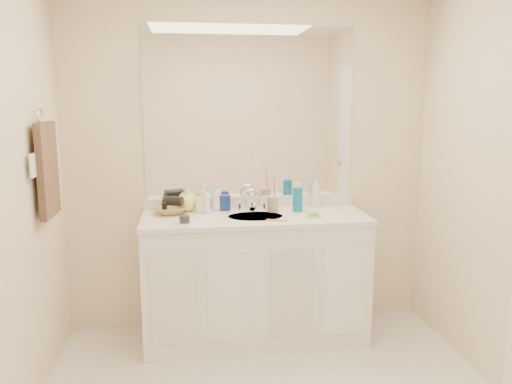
{
  "coord_description": "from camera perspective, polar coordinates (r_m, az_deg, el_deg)",
  "views": [
    {
      "loc": [
        -0.44,
        -2.23,
        1.65
      ],
      "look_at": [
        0.0,
        0.97,
        1.05
      ],
      "focal_mm": 35.0,
      "sensor_mm": 36.0,
      "label": 1
    }
  ],
  "objects": [
    {
      "name": "wall_back",
      "position": [
        3.59,
        -0.71,
        3.29
      ],
      "size": [
        2.6,
        0.02,
        2.4
      ],
      "primitive_type": "cube",
      "color": "#F6E2C1",
      "rests_on": "floor"
    },
    {
      "name": "wall_front",
      "position": [
        1.13,
        16.59,
        -13.37
      ],
      "size": [
        2.6,
        0.02,
        2.4
      ],
      "primitive_type": "cube",
      "color": "#F6E2C1",
      "rests_on": "floor"
    },
    {
      "name": "vanity_cabinet",
      "position": [
        3.51,
        -0.11,
        -9.95
      ],
      "size": [
        1.5,
        0.55,
        0.85
      ],
      "primitive_type": "cube",
      "color": "white",
      "rests_on": "floor"
    },
    {
      "name": "countertop",
      "position": [
        3.38,
        -0.12,
        -2.93
      ],
      "size": [
        1.52,
        0.57,
        0.03
      ],
      "primitive_type": "cube",
      "color": "white",
      "rests_on": "vanity_cabinet"
    },
    {
      "name": "backsplash",
      "position": [
        3.62,
        -0.67,
        -1.14
      ],
      "size": [
        1.52,
        0.03,
        0.08
      ],
      "primitive_type": "cube",
      "color": "white",
      "rests_on": "countertop"
    },
    {
      "name": "sink_basin",
      "position": [
        3.36,
        -0.07,
        -2.96
      ],
      "size": [
        0.37,
        0.37,
        0.02
      ],
      "primitive_type": "cylinder",
      "color": "silver",
      "rests_on": "countertop"
    },
    {
      "name": "faucet",
      "position": [
        3.52,
        -0.47,
        -1.23
      ],
      "size": [
        0.02,
        0.02,
        0.11
      ],
      "primitive_type": "cylinder",
      "color": "silver",
      "rests_on": "countertop"
    },
    {
      "name": "mirror",
      "position": [
        3.56,
        -0.71,
        9.04
      ],
      "size": [
        1.48,
        0.01,
        1.2
      ],
      "primitive_type": "cube",
      "color": "white",
      "rests_on": "wall_back"
    },
    {
      "name": "blue_mug",
      "position": [
        3.53,
        -3.56,
        -1.23
      ],
      "size": [
        0.1,
        0.1,
        0.11
      ],
      "primitive_type": "cylinder",
      "rotation": [
        0.0,
        0.0,
        -0.37
      ],
      "color": "navy",
      "rests_on": "countertop"
    },
    {
      "name": "tan_cup",
      "position": [
        3.48,
        1.92,
        -1.38
      ],
      "size": [
        0.08,
        0.08,
        0.11
      ],
      "primitive_type": "cylinder",
      "rotation": [
        0.0,
        0.0,
        -0.03
      ],
      "color": "tan",
      "rests_on": "countertop"
    },
    {
      "name": "toothbrush",
      "position": [
        3.47,
        2.1,
        0.19
      ],
      "size": [
        0.02,
        0.04,
        0.2
      ],
      "primitive_type": "cylinder",
      "rotation": [
        0.14,
        0.0,
        -0.2
      ],
      "color": "#FF43B7",
      "rests_on": "tan_cup"
    },
    {
      "name": "mouthwash_bottle",
      "position": [
        3.49,
        4.78,
        -0.89
      ],
      "size": [
        0.09,
        0.09,
        0.17
      ],
      "primitive_type": "cylinder",
      "rotation": [
        0.0,
        0.0,
        -0.4
      ],
      "color": "#0D749D",
      "rests_on": "countertop"
    },
    {
      "name": "clear_pump_bottle",
      "position": [
        3.64,
        6.83,
        -0.53
      ],
      "size": [
        0.07,
        0.07,
        0.16
      ],
      "primitive_type": "cylinder",
      "rotation": [
        0.0,
        0.0,
        -0.13
      ],
      "color": "white",
      "rests_on": "countertop"
    },
    {
      "name": "soap_dish",
      "position": [
        3.33,
        6.53,
        -2.84
      ],
      "size": [
        0.11,
        0.09,
        0.01
      ],
      "primitive_type": "cube",
      "rotation": [
        0.0,
        0.0,
        0.15
      ],
      "color": "silver",
      "rests_on": "countertop"
    },
    {
      "name": "green_soap",
      "position": [
        3.32,
        6.54,
        -2.53
      ],
      "size": [
        0.07,
        0.06,
        0.02
      ],
      "primitive_type": "cube",
      "rotation": [
        0.0,
        0.0,
        0.18
      ],
      "color": "#7EDA35",
      "rests_on": "soap_dish"
    },
    {
      "name": "orange_comb",
      "position": [
        3.23,
        2.36,
        -3.26
      ],
      "size": [
        0.13,
        0.08,
        0.01
      ],
      "primitive_type": "cube",
      "rotation": [
        0.0,
        0.0,
        -0.38
      ],
      "color": "orange",
      "rests_on": "countertop"
    },
    {
      "name": "dark_jar",
      "position": [
        3.2,
        -8.17,
        -3.08
      ],
      "size": [
        0.08,
        0.08,
        0.05
      ],
      "primitive_type": "cylinder",
      "rotation": [
        0.0,
        0.0,
        0.3
      ],
      "color": "#28282D",
      "rests_on": "countertop"
    },
    {
      "name": "extra_white_bottle",
      "position": [
        3.43,
        -5.64,
        -1.32
      ],
      "size": [
        0.04,
        0.04,
        0.14
      ],
      "primitive_type": "cylinder",
      "rotation": [
        0.0,
        0.0,
        -0.03
      ],
      "color": "white",
      "rests_on": "countertop"
    },
    {
      "name": "soap_bottle_white",
      "position": [
        3.53,
        -4.48,
        -0.58
      ],
      "size": [
        0.08,
        0.08,
        0.19
      ],
      "primitive_type": "imported",
      "rotation": [
        0.0,
        0.0,
        -0.04
      ],
      "color": "white",
      "rests_on": "countertop"
    },
    {
      "name": "soap_bottle_cream",
      "position": [
        3.48,
        -6.18,
        -1.02
      ],
      "size": [
        0.09,
        0.09,
        0.16
      ],
      "primitive_type": "imported",
      "rotation": [
        0.0,
        0.0,
        -0.26
      ],
      "color": "#FAF0CC",
      "rests_on": "countertop"
    },
    {
      "name": "soap_bottle_yellow",
      "position": [
        3.53,
        -7.93,
        -0.87
      ],
      "size": [
        0.13,
        0.13,
        0.16
      ],
      "primitive_type": "imported",
      "rotation": [
        0.0,
        0.0,
        -0.03
      ],
      "color": "#FAFD62",
      "rests_on": "countertop"
    },
    {
      "name": "wicker_basket",
      "position": [
        3.46,
        -9.75,
        -2.04
      ],
      "size": [
        0.25,
        0.25,
        0.05
      ],
      "primitive_type": "imported",
      "rotation": [
        0.0,
        0.0,
        0.16
      ],
      "color": "#A27F41",
      "rests_on": "countertop"
    },
    {
      "name": "hair_dryer",
      "position": [
        3.45,
        -9.45,
        -1.01
      ],
      "size": [
        0.15,
        0.11,
        0.07
      ],
      "primitive_type": "cylinder",
      "rotation": [
        0.0,
        1.57,
        -0.36
      ],
      "color": "black",
      "rests_on": "wicker_basket"
    },
    {
      "name": "towel_ring",
      "position": [
        3.12,
        -23.46,
        7.82
      ],
      "size": [
        0.01,
        0.11,
        0.11
      ],
      "primitive_type": "torus",
      "rotation": [
        0.0,
        1.57,
        0.0
      ],
      "color": "silver",
      "rests_on": "wall_left"
    },
    {
      "name": "hand_towel",
      "position": [
        3.14,
        -22.71,
        2.37
      ],
      "size": [
        0.04,
        0.32,
        0.55
      ],
      "primitive_type": "cube",
      "color": "#38281E",
      "rests_on": "towel_ring"
    },
    {
      "name": "switch_plate",
      "position": [
        2.95,
        -24.16,
        2.77
      ],
      "size": [
        0.01,
        0.08,
        0.13
      ],
      "primitive_type": "cube",
      "color": "white",
      "rests_on": "wall_left"
    }
  ]
}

